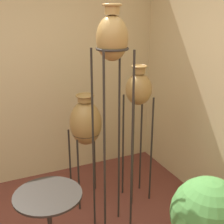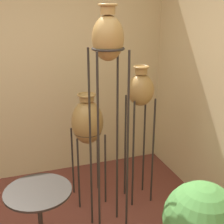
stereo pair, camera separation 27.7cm
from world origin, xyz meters
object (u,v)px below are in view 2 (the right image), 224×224
(vase_stand_medium, at_px, (141,93))
(vase_stand_short, at_px, (87,123))
(side_table, at_px, (40,213))
(potted_plant, at_px, (201,223))
(vase_stand_tall, at_px, (108,49))

(vase_stand_medium, xyz_separation_m, vase_stand_short, (-0.52, 0.18, -0.32))
(side_table, bearing_deg, potted_plant, -17.16)
(vase_stand_medium, distance_m, vase_stand_short, 0.64)
(side_table, distance_m, potted_plant, 1.29)
(vase_stand_medium, bearing_deg, vase_stand_short, 160.85)
(vase_stand_tall, xyz_separation_m, vase_stand_short, (-0.04, 0.57, -0.84))
(side_table, xyz_separation_m, potted_plant, (1.22, -0.38, -0.12))
(vase_stand_tall, relative_size, vase_stand_short, 1.71)
(vase_stand_tall, distance_m, vase_stand_medium, 0.81)
(vase_stand_short, height_order, side_table, vase_stand_short)
(vase_stand_tall, bearing_deg, potted_plant, -50.54)
(side_table, bearing_deg, vase_stand_tall, 24.36)
(vase_stand_medium, height_order, vase_stand_short, vase_stand_medium)
(potted_plant, bearing_deg, vase_stand_tall, 129.46)
(potted_plant, bearing_deg, side_table, 162.84)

